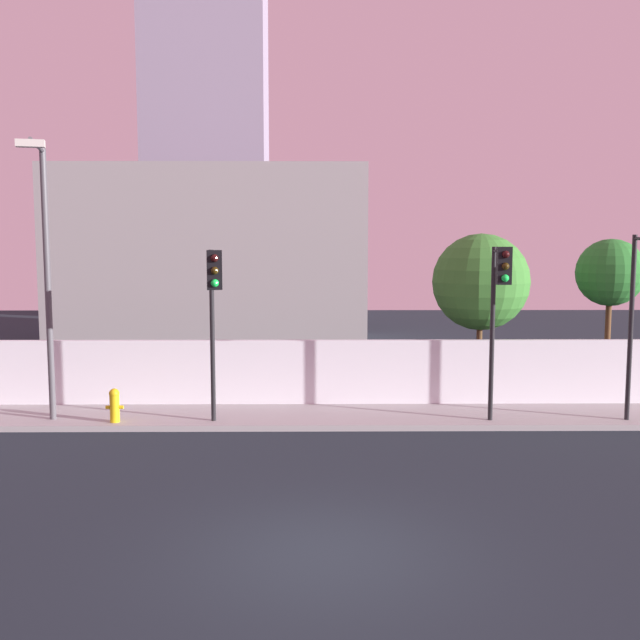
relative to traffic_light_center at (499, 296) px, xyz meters
name	(u,v)px	position (x,y,z in m)	size (l,w,h in m)	color
ground_plane	(324,554)	(-4.36, -7.07, -3.36)	(80.00, 80.00, 0.00)	#1B242C
sidewalk	(320,417)	(-4.36, 1.13, -3.28)	(36.00, 2.40, 0.15)	#9D9D9D
perimeter_wall	(319,372)	(-4.36, 2.42, -2.31)	(36.00, 0.18, 1.80)	silver
traffic_light_center	(499,296)	(0.00, 0.00, 0.00)	(0.35, 1.11, 4.40)	black
traffic_light_right	(213,298)	(-6.90, -0.40, -0.02)	(0.54, 1.84, 4.32)	black
street_lamp_curbside	(45,261)	(-11.13, 0.38, 0.85)	(0.88, 2.23, 6.80)	#4C4C51
fire_hydrant	(114,404)	(-9.53, 0.34, -2.75)	(0.44, 0.26, 0.86)	gold
roadside_tree_leftmost	(481,282)	(0.46, 3.86, 0.13)	(2.88, 2.88, 4.94)	brown
roadside_tree_midleft	(610,273)	(4.33, 3.86, 0.39)	(2.00, 2.00, 4.78)	brown
low_building_distant	(212,256)	(-9.30, 16.42, 0.71)	(14.26, 6.00, 8.14)	gray
tower_on_skyline	(206,83)	(-11.23, 28.42, 11.31)	(7.50, 5.00, 29.35)	gray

